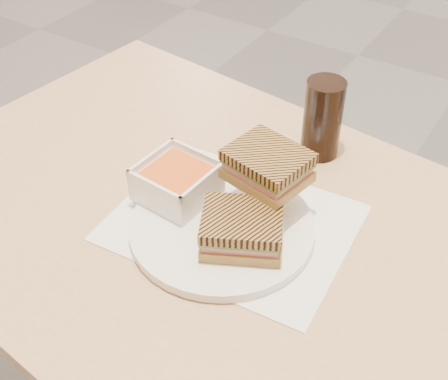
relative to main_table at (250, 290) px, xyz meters
The scene contains 7 objects.
main_table is the anchor object (origin of this frame).
tray_liner 0.12m from the main_table, 161.11° to the left, with size 0.37×0.30×0.00m.
plate 0.13m from the main_table, 168.35° to the right, with size 0.28×0.28×0.01m.
soup_bowl 0.21m from the main_table, behind, with size 0.11×0.11×0.06m.
panini_lower 0.16m from the main_table, 96.06° to the right, with size 0.14×0.14×0.05m.
panini_upper 0.22m from the main_table, 102.70° to the left, with size 0.13×0.11×0.05m.
cola_glass 0.31m from the main_table, 92.68° to the left, with size 0.07×0.07×0.14m.
Camera 1 is at (0.37, -2.56, 1.39)m, focal length 48.43 mm.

